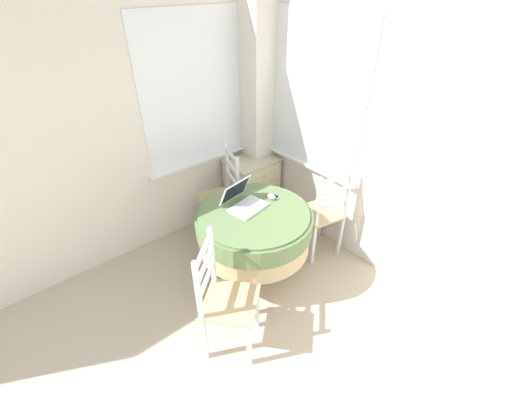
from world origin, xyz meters
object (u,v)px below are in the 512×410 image
round_dining_table (254,227)px  dining_chair_near_right_window (322,214)px  computer_mouse (272,196)px  dining_chair_near_back_window (223,196)px  laptop (244,201)px  cell_phone (274,196)px  dining_chair_camera_near (225,300)px  corner_cabinet (252,186)px

round_dining_table → dining_chair_near_right_window: (0.73, -0.17, -0.10)m
computer_mouse → dining_chair_near_back_window: bearing=97.6°
laptop → dining_chair_near_back_window: dining_chair_near_back_window is taller
laptop → dining_chair_near_right_window: (0.74, -0.30, -0.31)m
dining_chair_near_back_window → dining_chair_near_right_window: size_ratio=1.00×
cell_phone → dining_chair_camera_near: (-0.93, -0.49, -0.27)m
laptop → dining_chair_near_back_window: bearing=73.5°
computer_mouse → cell_phone: (0.04, 0.01, -0.02)m
dining_chair_near_back_window → laptop: bearing=-106.5°
dining_chair_near_right_window → corner_cabinet: dining_chair_near_right_window is taller
cell_phone → laptop: bearing=168.2°
laptop → dining_chair_near_right_window: size_ratio=0.38×
dining_chair_camera_near → cell_phone: bearing=27.8°
cell_phone → dining_chair_near_right_window: size_ratio=0.11×
dining_chair_near_back_window → dining_chair_camera_near: 1.40m
round_dining_table → computer_mouse: computer_mouse is taller
dining_chair_near_right_window → computer_mouse: bearing=154.4°
round_dining_table → dining_chair_camera_near: (-0.63, -0.42, -0.10)m
laptop → dining_chair_camera_near: dining_chair_camera_near is taller
round_dining_table → dining_chair_near_right_window: 0.76m
round_dining_table → cell_phone: size_ratio=9.21×
round_dining_table → cell_phone: 0.35m
dining_chair_near_right_window → corner_cabinet: size_ratio=1.41×
computer_mouse → dining_chair_near_back_window: 0.73m
dining_chair_near_right_window → dining_chair_camera_near: size_ratio=1.00×
dining_chair_near_right_window → dining_chair_near_back_window: bearing=122.2°
cell_phone → dining_chair_near_right_window: 0.56m
dining_chair_near_back_window → round_dining_table: bearing=-103.1°
dining_chair_near_right_window → dining_chair_camera_near: bearing=-169.4°
computer_mouse → cell_phone: 0.05m
laptop → corner_cabinet: 1.07m
computer_mouse → dining_chair_near_right_window: bearing=-25.6°
round_dining_table → computer_mouse: 0.32m
computer_mouse → cell_phone: computer_mouse is taller
dining_chair_near_back_window → dining_chair_camera_near: bearing=-124.7°
round_dining_table → laptop: size_ratio=2.74×
computer_mouse → dining_chair_near_back_window: size_ratio=0.09×
round_dining_table → cell_phone: bearing=12.4°
dining_chair_near_back_window → computer_mouse: bearing=-82.4°
dining_chair_near_right_window → corner_cabinet: (-0.06, 1.01, -0.12)m
dining_chair_near_right_window → dining_chair_camera_near: (-1.36, -0.25, 0.00)m
dining_chair_near_right_window → round_dining_table: bearing=167.1°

